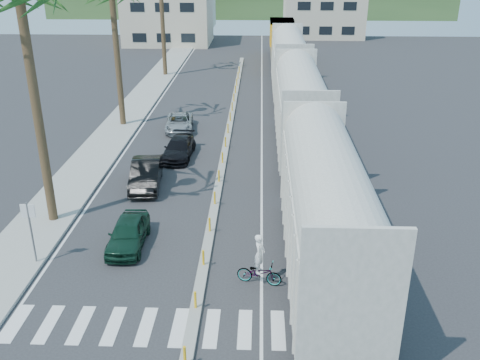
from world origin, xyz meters
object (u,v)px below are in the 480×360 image
cyclist (259,268)px  street_sign (30,224)px  car_second (146,174)px  car_lead (128,233)px

cyclist → street_sign: bearing=96.6°
street_sign → car_second: size_ratio=0.63×
car_second → cyclist: 11.63m
car_lead → street_sign: bearing=-155.7°
street_sign → car_second: 9.15m
car_second → cyclist: bearing=-61.5°
car_second → cyclist: (6.57, -9.60, -0.05)m
car_second → cyclist: size_ratio=2.11×
street_sign → car_lead: street_sign is taller
car_lead → cyclist: cyclist is taller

